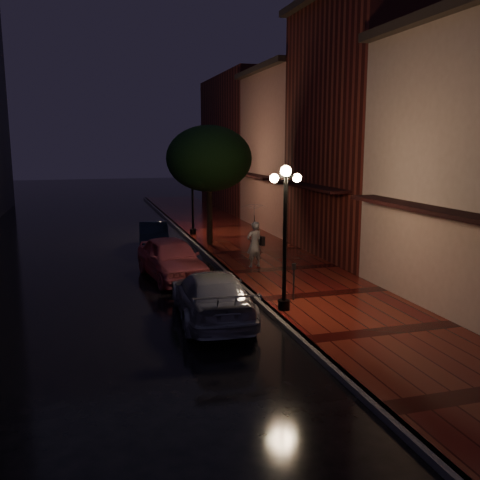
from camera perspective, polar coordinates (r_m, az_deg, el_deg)
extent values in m
plane|color=black|center=(20.79, -1.13, -3.87)|extent=(120.00, 120.00, 0.00)
cube|color=#4D100D|center=(21.45, 4.70, -3.25)|extent=(4.50, 60.00, 0.15)
cube|color=#595451|center=(20.77, -1.13, -3.67)|extent=(0.25, 60.00, 0.15)
cube|color=#511914|center=(24.70, 13.74, 10.97)|extent=(5.00, 8.00, 11.00)
cube|color=#8C5951|center=(31.90, 6.44, 9.19)|extent=(5.00, 8.00, 9.00)
cube|color=#511914|center=(41.31, 1.06, 10.19)|extent=(5.00, 12.00, 10.00)
cylinder|color=black|center=(15.78, 4.79, -0.48)|extent=(0.12, 0.12, 4.00)
cylinder|color=black|center=(16.23, 4.70, -6.91)|extent=(0.36, 0.36, 0.30)
cube|color=black|center=(15.53, 4.91, 6.79)|extent=(0.70, 0.08, 0.08)
sphere|color=#FFDD99|center=(15.52, 4.91, 7.34)|extent=(0.32, 0.32, 0.32)
sphere|color=#FFDD99|center=(15.41, 3.68, 6.59)|extent=(0.26, 0.26, 0.26)
sphere|color=#FFDD99|center=(15.66, 6.11, 6.62)|extent=(0.26, 0.26, 0.26)
cylinder|color=black|center=(29.16, -5.08, 4.48)|extent=(0.12, 0.12, 4.00)
cylinder|color=black|center=(29.40, -5.03, 0.90)|extent=(0.36, 0.36, 0.30)
cube|color=black|center=(29.02, -5.15, 8.42)|extent=(0.70, 0.08, 0.08)
sphere|color=#FFDD99|center=(29.02, -5.15, 8.71)|extent=(0.32, 0.32, 0.32)
sphere|color=#FFDD99|center=(28.96, -5.83, 8.30)|extent=(0.26, 0.26, 0.26)
sphere|color=#FFDD99|center=(29.09, -4.46, 8.33)|extent=(0.26, 0.26, 0.26)
cylinder|color=black|center=(26.34, -3.27, 3.01)|extent=(0.28, 0.28, 3.20)
ellipsoid|color=black|center=(26.13, -3.33, 8.67)|extent=(4.16, 4.16, 3.20)
sphere|color=black|center=(26.90, -2.14, 7.45)|extent=(1.80, 1.80, 1.80)
sphere|color=black|center=(25.34, -4.30, 7.48)|extent=(1.80, 1.80, 1.80)
imported|color=#C14F58|center=(20.39, -7.32, -1.96)|extent=(2.47, 4.83, 1.57)
imported|color=black|center=(26.40, -9.19, 0.48)|extent=(1.74, 4.01, 1.28)
imported|color=#96969D|center=(15.62, -3.00, -5.96)|extent=(2.34, 5.09, 1.44)
imported|color=white|center=(21.48, 1.54, -0.46)|extent=(0.75, 0.56, 1.86)
imported|color=silver|center=(21.29, 1.55, 2.65)|extent=(1.08, 1.10, 0.99)
cylinder|color=black|center=(21.40, 1.54, 0.68)|extent=(0.02, 0.02, 1.48)
cube|color=black|center=(21.51, 2.36, -0.12)|extent=(0.15, 0.35, 0.37)
cylinder|color=black|center=(17.12, 5.74, -4.77)|extent=(0.05, 0.05, 1.01)
cube|color=black|center=(16.97, 5.77, -2.83)|extent=(0.13, 0.11, 0.20)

